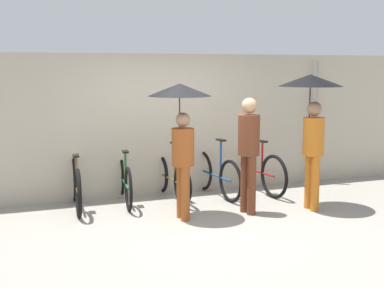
{
  "coord_description": "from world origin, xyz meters",
  "views": [
    {
      "loc": [
        -2.68,
        -6.7,
        2.17
      ],
      "look_at": [
        0.13,
        0.85,
        1.0
      ],
      "focal_mm": 50.0,
      "sensor_mm": 36.0,
      "label": 1
    }
  ],
  "objects_px": {
    "parked_bicycle_0": "(76,185)",
    "pedestrian_center": "(249,146)",
    "parked_bicycle_3": "(216,174)",
    "parked_bicycle_4": "(256,170)",
    "pedestrian_trailing": "(311,104)",
    "parked_bicycle_1": "(124,181)",
    "parked_bicycle_2": "(171,178)",
    "pedestrian_leading": "(181,115)"
  },
  "relations": [
    {
      "from": "parked_bicycle_3",
      "to": "pedestrian_center",
      "type": "xyz_separation_m",
      "value": [
        0.03,
        -1.18,
        0.65
      ]
    },
    {
      "from": "parked_bicycle_0",
      "to": "pedestrian_leading",
      "type": "distance_m",
      "value": 2.03
    },
    {
      "from": "parked_bicycle_0",
      "to": "pedestrian_trailing",
      "type": "distance_m",
      "value": 3.79
    },
    {
      "from": "parked_bicycle_0",
      "to": "pedestrian_trailing",
      "type": "bearing_deg",
      "value": -105.04
    },
    {
      "from": "parked_bicycle_0",
      "to": "pedestrian_center",
      "type": "bearing_deg",
      "value": -111.37
    },
    {
      "from": "parked_bicycle_2",
      "to": "parked_bicycle_0",
      "type": "bearing_deg",
      "value": 89.76
    },
    {
      "from": "pedestrian_leading",
      "to": "pedestrian_center",
      "type": "xyz_separation_m",
      "value": [
        1.01,
        -0.14,
        -0.48
      ]
    },
    {
      "from": "parked_bicycle_0",
      "to": "parked_bicycle_4",
      "type": "distance_m",
      "value": 3.1
    },
    {
      "from": "parked_bicycle_4",
      "to": "pedestrian_leading",
      "type": "bearing_deg",
      "value": 115.02
    },
    {
      "from": "parked_bicycle_0",
      "to": "parked_bicycle_2",
      "type": "height_order",
      "value": "parked_bicycle_0"
    },
    {
      "from": "pedestrian_center",
      "to": "parked_bicycle_3",
      "type": "bearing_deg",
      "value": 83.73
    },
    {
      "from": "parked_bicycle_1",
      "to": "pedestrian_center",
      "type": "relative_size",
      "value": 1.0
    },
    {
      "from": "parked_bicycle_3",
      "to": "pedestrian_trailing",
      "type": "distance_m",
      "value": 2.03
    },
    {
      "from": "parked_bicycle_1",
      "to": "parked_bicycle_3",
      "type": "bearing_deg",
      "value": -86.29
    },
    {
      "from": "parked_bicycle_1",
      "to": "parked_bicycle_2",
      "type": "distance_m",
      "value": 0.78
    },
    {
      "from": "pedestrian_leading",
      "to": "pedestrian_center",
      "type": "relative_size",
      "value": 1.12
    },
    {
      "from": "parked_bicycle_1",
      "to": "parked_bicycle_2",
      "type": "height_order",
      "value": "same"
    },
    {
      "from": "parked_bicycle_2",
      "to": "pedestrian_center",
      "type": "distance_m",
      "value": 1.61
    },
    {
      "from": "pedestrian_center",
      "to": "pedestrian_trailing",
      "type": "bearing_deg",
      "value": -11.01
    },
    {
      "from": "parked_bicycle_3",
      "to": "pedestrian_center",
      "type": "distance_m",
      "value": 1.34
    },
    {
      "from": "pedestrian_trailing",
      "to": "pedestrian_center",
      "type": "bearing_deg",
      "value": 178.93
    },
    {
      "from": "parked_bicycle_1",
      "to": "pedestrian_trailing",
      "type": "distance_m",
      "value": 3.16
    },
    {
      "from": "parked_bicycle_4",
      "to": "pedestrian_leading",
      "type": "height_order",
      "value": "pedestrian_leading"
    },
    {
      "from": "parked_bicycle_3",
      "to": "pedestrian_leading",
      "type": "xyz_separation_m",
      "value": [
        -0.98,
        -1.04,
        1.12
      ]
    },
    {
      "from": "parked_bicycle_2",
      "to": "pedestrian_center",
      "type": "xyz_separation_m",
      "value": [
        0.8,
        -1.23,
        0.66
      ]
    },
    {
      "from": "parked_bicycle_1",
      "to": "parked_bicycle_3",
      "type": "height_order",
      "value": "parked_bicycle_1"
    },
    {
      "from": "parked_bicycle_3",
      "to": "parked_bicycle_4",
      "type": "xyz_separation_m",
      "value": [
        0.78,
        0.04,
        0.02
      ]
    },
    {
      "from": "parked_bicycle_3",
      "to": "parked_bicycle_4",
      "type": "height_order",
      "value": "parked_bicycle_4"
    },
    {
      "from": "parked_bicycle_4",
      "to": "pedestrian_trailing",
      "type": "xyz_separation_m",
      "value": [
        0.26,
        -1.28,
        1.22
      ]
    },
    {
      "from": "pedestrian_leading",
      "to": "parked_bicycle_0",
      "type": "bearing_deg",
      "value": 142.47
    },
    {
      "from": "parked_bicycle_4",
      "to": "parked_bicycle_0",
      "type": "bearing_deg",
      "value": 84.32
    },
    {
      "from": "pedestrian_leading",
      "to": "pedestrian_center",
      "type": "height_order",
      "value": "pedestrian_leading"
    },
    {
      "from": "parked_bicycle_0",
      "to": "parked_bicycle_4",
      "type": "relative_size",
      "value": 0.96
    },
    {
      "from": "pedestrian_center",
      "to": "pedestrian_trailing",
      "type": "distance_m",
      "value": 1.17
    },
    {
      "from": "parked_bicycle_4",
      "to": "pedestrian_center",
      "type": "xyz_separation_m",
      "value": [
        -0.75,
        -1.22,
        0.63
      ]
    },
    {
      "from": "parked_bicycle_0",
      "to": "pedestrian_trailing",
      "type": "xyz_separation_m",
      "value": [
        3.37,
        -1.23,
        1.23
      ]
    },
    {
      "from": "parked_bicycle_2",
      "to": "parked_bicycle_1",
      "type": "bearing_deg",
      "value": 85.43
    },
    {
      "from": "parked_bicycle_0",
      "to": "parked_bicycle_2",
      "type": "xyz_separation_m",
      "value": [
        1.55,
        0.06,
        -0.02
      ]
    },
    {
      "from": "parked_bicycle_3",
      "to": "pedestrian_leading",
      "type": "distance_m",
      "value": 1.82
    },
    {
      "from": "parked_bicycle_2",
      "to": "pedestrian_leading",
      "type": "xyz_separation_m",
      "value": [
        -0.2,
        -1.1,
        1.13
      ]
    },
    {
      "from": "parked_bicycle_0",
      "to": "parked_bicycle_4",
      "type": "height_order",
      "value": "parked_bicycle_4"
    },
    {
      "from": "parked_bicycle_3",
      "to": "pedestrian_trailing",
      "type": "bearing_deg",
      "value": -145.58
    }
  ]
}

